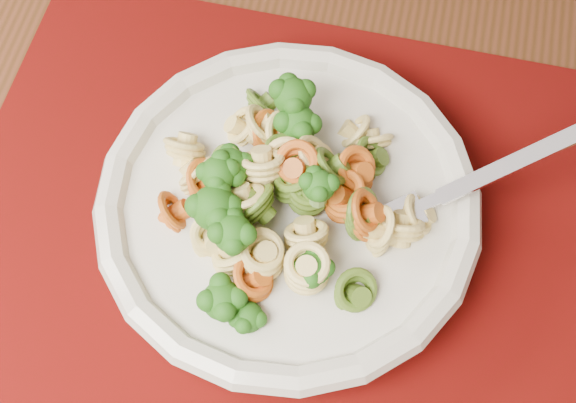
{
  "coord_description": "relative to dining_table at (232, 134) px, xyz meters",
  "views": [
    {
      "loc": [
        0.76,
        0.0,
        1.23
      ],
      "look_at": [
        0.77,
        0.23,
        0.77
      ],
      "focal_mm": 50.0,
      "sensor_mm": 36.0,
      "label": 1
    }
  ],
  "objects": [
    {
      "name": "fork",
      "position": [
        0.11,
        -0.15,
        0.13
      ],
      "size": [
        0.18,
        0.07,
        0.08
      ],
      "primitive_type": null,
      "rotation": [
        0.0,
        -0.35,
        0.28
      ],
      "color": "silver",
      "rests_on": "pasta_bowl"
    },
    {
      "name": "pasta_broccoli_heap",
      "position": [
        0.04,
        -0.13,
        0.14
      ],
      "size": [
        0.21,
        0.21,
        0.06
      ],
      "primitive_type": null,
      "color": "#E9C673",
      "rests_on": "pasta_bowl"
    },
    {
      "name": "dining_table",
      "position": [
        0.0,
        0.0,
        0.0
      ],
      "size": [
        1.73,
        1.35,
        0.72
      ],
      "rotation": [
        0.0,
        0.0,
        -0.27
      ],
      "color": "#4D2615",
      "rests_on": "ground"
    },
    {
      "name": "placemat",
      "position": [
        0.04,
        -0.13,
        0.09
      ],
      "size": [
        0.53,
        0.46,
        0.0
      ],
      "primitive_type": "cube",
      "rotation": [
        0.0,
        0.0,
        -0.28
      ],
      "color": "#4E0305",
      "rests_on": "dining_table"
    },
    {
      "name": "pasta_bowl",
      "position": [
        0.04,
        -0.13,
        0.12
      ],
      "size": [
        0.25,
        0.25,
        0.05
      ],
      "color": "beige",
      "rests_on": "placemat"
    }
  ]
}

